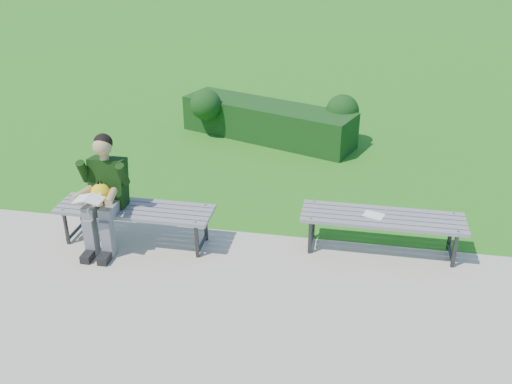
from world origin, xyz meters
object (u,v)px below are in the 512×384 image
Objects in this scene: bench_left at (135,212)px; seated_boy at (104,190)px; bench_right at (382,220)px; paper_sheet at (374,215)px; hedge at (269,119)px.

seated_boy is at bearing -162.97° from bench_left.
paper_sheet is (-0.10, 0.00, 0.06)m from bench_right.
seated_boy reaches higher than hedge.
bench_right is 1.37× the size of seated_boy.
bench_left is at bearing -104.40° from hedge.
paper_sheet is at bearing 6.67° from bench_left.
hedge is 4.01m from seated_boy.
seated_boy is 3.02m from paper_sheet.
bench_left is 0.43m from seated_boy.
hedge is at bearing 118.51° from bench_right.
seated_boy reaches higher than paper_sheet.
bench_right is at bearing 7.50° from seated_boy.
paper_sheet is (2.69, 0.31, 0.06)m from bench_left.
bench_left is 2.80m from bench_right.
hedge is 2.39× the size of seated_boy.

